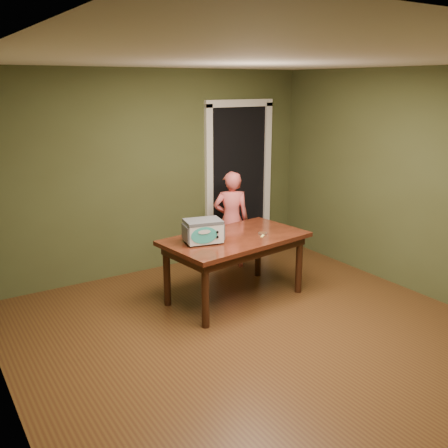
% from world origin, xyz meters
% --- Properties ---
extents(floor, '(5.00, 5.00, 0.00)m').
position_xyz_m(floor, '(0.00, 0.00, 0.00)').
color(floor, '#4F3216').
rests_on(floor, ground).
extents(room_shell, '(4.52, 5.02, 2.61)m').
position_xyz_m(room_shell, '(0.00, 0.00, 1.71)').
color(room_shell, '#424B28').
rests_on(room_shell, ground).
extents(doorway, '(1.10, 0.66, 2.25)m').
position_xyz_m(doorway, '(1.30, 2.78, 1.06)').
color(doorway, black).
rests_on(doorway, ground).
extents(dining_table, '(1.70, 1.09, 0.75)m').
position_xyz_m(dining_table, '(0.31, 1.09, 0.65)').
color(dining_table, black).
rests_on(dining_table, floor).
extents(toy_oven, '(0.46, 0.35, 0.25)m').
position_xyz_m(toy_oven, '(-0.10, 1.09, 0.89)').
color(toy_oven, '#4C4F54').
rests_on(toy_oven, dining_table).
extents(baking_pan, '(0.10, 0.10, 0.02)m').
position_xyz_m(baking_pan, '(0.62, 0.99, 0.76)').
color(baking_pan, silver).
rests_on(baking_pan, dining_table).
extents(spatula, '(0.16, 0.13, 0.01)m').
position_xyz_m(spatula, '(0.62, 0.96, 0.75)').
color(spatula, '#E8E165').
rests_on(spatula, dining_table).
extents(child, '(0.57, 0.48, 1.31)m').
position_xyz_m(child, '(0.86, 2.00, 0.66)').
color(child, '#E35F5D').
rests_on(child, floor).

